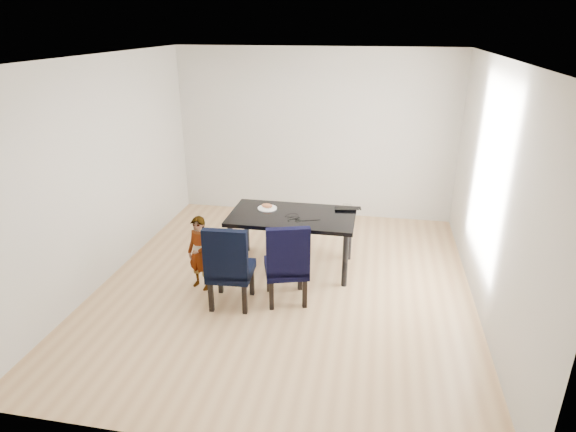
% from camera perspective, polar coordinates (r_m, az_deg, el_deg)
% --- Properties ---
extents(floor, '(4.50, 5.00, 0.01)m').
position_cam_1_polar(floor, '(6.04, -0.35, -8.25)').
color(floor, tan).
rests_on(floor, ground).
extents(ceiling, '(4.50, 5.00, 0.01)m').
position_cam_1_polar(ceiling, '(5.22, -0.43, 18.36)').
color(ceiling, white).
rests_on(ceiling, wall_back).
extents(wall_back, '(4.50, 0.01, 2.70)m').
position_cam_1_polar(wall_back, '(7.87, 3.15, 9.62)').
color(wall_back, beige).
rests_on(wall_back, ground).
extents(wall_front, '(4.50, 0.01, 2.70)m').
position_cam_1_polar(wall_front, '(3.27, -8.92, -9.44)').
color(wall_front, silver).
rests_on(wall_front, ground).
extents(wall_left, '(0.01, 5.00, 2.70)m').
position_cam_1_polar(wall_left, '(6.30, -21.05, 4.98)').
color(wall_left, beige).
rests_on(wall_left, ground).
extents(wall_right, '(0.01, 5.00, 2.70)m').
position_cam_1_polar(wall_right, '(5.53, 23.21, 2.41)').
color(wall_right, silver).
rests_on(wall_right, ground).
extents(dining_table, '(1.60, 0.90, 0.75)m').
position_cam_1_polar(dining_table, '(6.30, 0.51, -3.00)').
color(dining_table, black).
rests_on(dining_table, floor).
extents(chair_left, '(0.51, 0.53, 1.01)m').
position_cam_1_polar(chair_left, '(5.49, -6.80, -5.65)').
color(chair_left, black).
rests_on(chair_left, floor).
extents(chair_right, '(0.60, 0.62, 1.00)m').
position_cam_1_polar(chair_right, '(5.52, -0.22, -5.37)').
color(chair_right, black).
rests_on(chair_right, floor).
extents(child, '(0.39, 0.32, 0.93)m').
position_cam_1_polar(child, '(5.88, -10.42, -4.37)').
color(child, '#F94B14').
rests_on(child, floor).
extents(plate, '(0.31, 0.31, 0.01)m').
position_cam_1_polar(plate, '(6.35, -2.47, 0.94)').
color(plate, white).
rests_on(plate, dining_table).
extents(sandwich, '(0.16, 0.10, 0.06)m').
position_cam_1_polar(sandwich, '(6.33, -2.50, 1.24)').
color(sandwich, '#BB6C43').
rests_on(sandwich, plate).
extents(laptop, '(0.37, 0.27, 0.03)m').
position_cam_1_polar(laptop, '(6.39, 7.08, 1.01)').
color(laptop, black).
rests_on(laptop, dining_table).
extents(cable_tangle, '(0.21, 0.21, 0.01)m').
position_cam_1_polar(cable_tangle, '(5.98, 0.69, -0.47)').
color(cable_tangle, black).
rests_on(cable_tangle, dining_table).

